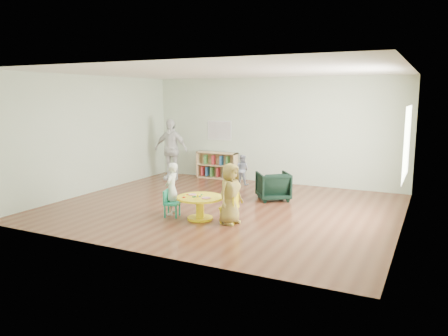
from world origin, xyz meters
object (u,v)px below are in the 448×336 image
(kid_chair_right, at_px, (231,206))
(kid_chair_left, at_px, (170,202))
(armchair, at_px, (273,186))
(child_left, at_px, (172,189))
(activity_table, at_px, (200,204))
(toddler, at_px, (242,170))
(child_right, at_px, (230,194))
(adult_caretaker, at_px, (171,149))
(bookshelf, at_px, (217,165))

(kid_chair_right, bearing_deg, kid_chair_left, 91.53)
(kid_chair_left, xyz_separation_m, kid_chair_right, (1.23, 0.16, 0.02))
(armchair, height_order, child_left, child_left)
(activity_table, bearing_deg, toddler, 100.32)
(kid_chair_left, distance_m, kid_chair_right, 1.24)
(kid_chair_left, relative_size, armchair, 0.75)
(child_right, height_order, toddler, child_right)
(kid_chair_right, xyz_separation_m, armchair, (0.09, 2.03, 0.01))
(kid_chair_right, xyz_separation_m, child_left, (-1.29, -0.01, 0.21))
(armchair, relative_size, child_right, 0.62)
(activity_table, distance_m, adult_caretaker, 4.16)
(bookshelf, relative_size, toddler, 1.50)
(activity_table, xyz_separation_m, toddler, (-0.61, 3.34, 0.10))
(kid_chair_left, height_order, child_left, child_left)
(toddler, bearing_deg, adult_caretaker, 7.62)
(bookshelf, distance_m, child_right, 4.50)
(kid_chair_right, relative_size, toddler, 0.71)
(armchair, xyz_separation_m, child_left, (-1.38, -2.03, 0.20))
(bookshelf, bearing_deg, activity_table, -67.33)
(activity_table, distance_m, kid_chair_right, 0.63)
(kid_chair_left, bearing_deg, armchair, 134.09)
(activity_table, relative_size, adult_caretaker, 0.52)
(kid_chair_right, bearing_deg, activity_table, 89.73)
(child_right, relative_size, adult_caretaker, 0.66)
(bookshelf, xyz_separation_m, adult_caretaker, (-1.06, -0.75, 0.48))
(kid_chair_left, distance_m, bookshelf, 4.10)
(kid_chair_right, height_order, bookshelf, bookshelf)
(kid_chair_left, bearing_deg, adult_caretaker, -162.10)
(activity_table, height_order, kid_chair_left, kid_chair_left)
(child_right, bearing_deg, activity_table, 103.32)
(armchair, bearing_deg, kid_chair_left, 23.67)
(activity_table, distance_m, kid_chair_left, 0.61)
(child_right, height_order, adult_caretaker, adult_caretaker)
(activity_table, relative_size, toddler, 1.10)
(activity_table, bearing_deg, child_right, -1.07)
(kid_chair_left, xyz_separation_m, armchair, (1.32, 2.19, 0.04))
(kid_chair_right, bearing_deg, toddler, 14.67)
(child_left, distance_m, adult_caretaker, 3.69)
(armchair, distance_m, toddler, 1.82)
(activity_table, bearing_deg, kid_chair_right, 5.72)
(kid_chair_right, xyz_separation_m, bookshelf, (-2.25, 3.81, 0.06))
(activity_table, xyz_separation_m, child_right, (0.64, -0.01, 0.26))
(activity_table, distance_m, child_right, 0.69)
(kid_chair_right, relative_size, child_left, 0.55)
(child_right, distance_m, toddler, 3.59)
(child_left, relative_size, adult_caretaker, 0.61)
(child_left, bearing_deg, toddler, 169.37)
(activity_table, relative_size, bookshelf, 0.73)
(child_right, xyz_separation_m, toddler, (-1.25, 3.36, -0.16))
(kid_chair_left, height_order, toddler, toddler)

